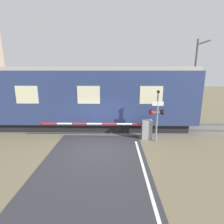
% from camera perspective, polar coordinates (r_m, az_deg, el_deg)
% --- Properties ---
extents(ground_plane, '(80.00, 80.00, 0.00)m').
position_cam_1_polar(ground_plane, '(9.48, -4.66, -11.91)').
color(ground_plane, '#6B6047').
extents(track_bed, '(36.00, 3.20, 0.13)m').
position_cam_1_polar(track_bed, '(12.78, -3.08, -5.05)').
color(track_bed, '#666056').
rests_on(track_bed, ground_plane).
extents(train, '(14.06, 2.79, 4.29)m').
position_cam_1_polar(train, '(12.36, -6.64, 4.60)').
color(train, black).
rests_on(train, ground_plane).
extents(crossing_barrier, '(6.73, 0.44, 1.18)m').
position_cam_1_polar(crossing_barrier, '(10.68, 7.95, -5.26)').
color(crossing_barrier, gray).
rests_on(crossing_barrier, ground_plane).
extents(signal_post, '(0.91, 0.26, 3.00)m').
position_cam_1_polar(signal_post, '(10.25, 14.55, -0.27)').
color(signal_post, gray).
rests_on(signal_post, ground_plane).
extents(catenary_pole, '(0.20, 1.90, 6.43)m').
position_cam_1_polar(catenary_pole, '(15.62, 25.35, 9.52)').
color(catenary_pole, slate).
rests_on(catenary_pole, ground_plane).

